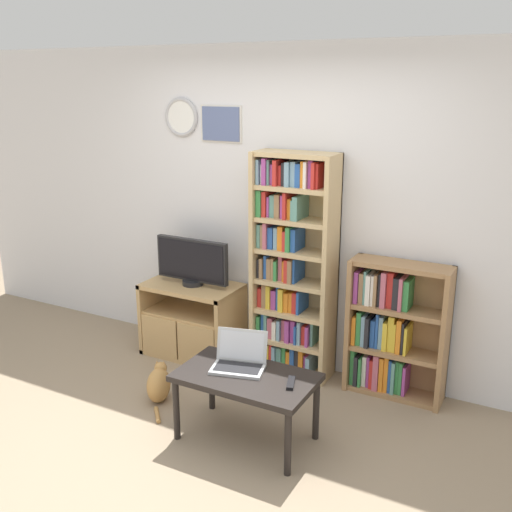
% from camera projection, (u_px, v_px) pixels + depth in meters
% --- Properties ---
extents(ground_plane, '(18.00, 18.00, 0.00)m').
position_uv_depth(ground_plane, '(171.00, 460.00, 3.80)').
color(ground_plane, gray).
extents(wall_back, '(6.97, 0.09, 2.60)m').
position_uv_depth(wall_back, '(285.00, 210.00, 4.84)').
color(wall_back, silver).
rests_on(wall_back, ground_plane).
extents(tv_stand, '(0.82, 0.49, 0.64)m').
position_uv_depth(tv_stand, '(192.00, 320.00, 5.19)').
color(tv_stand, tan).
rests_on(tv_stand, ground_plane).
extents(television, '(0.68, 0.18, 0.40)m').
position_uv_depth(television, '(192.00, 262.00, 5.05)').
color(television, black).
rests_on(television, tv_stand).
extents(bookshelf_tall, '(0.65, 0.29, 1.80)m').
position_uv_depth(bookshelf_tall, '(291.00, 268.00, 4.75)').
color(bookshelf_tall, tan).
rests_on(bookshelf_tall, ground_plane).
extents(bookshelf_short, '(0.74, 0.26, 1.05)m').
position_uv_depth(bookshelf_short, '(390.00, 331.00, 4.50)').
color(bookshelf_short, '#9E754C').
rests_on(bookshelf_short, ground_plane).
extents(coffee_table, '(0.90, 0.52, 0.47)m').
position_uv_depth(coffee_table, '(246.00, 382.00, 3.92)').
color(coffee_table, black).
rests_on(coffee_table, ground_plane).
extents(laptop, '(0.40, 0.34, 0.24)m').
position_uv_depth(laptop, '(240.00, 359.00, 3.99)').
color(laptop, '#B7BABC').
rests_on(laptop, coffee_table).
extents(remote_near_laptop, '(0.09, 0.17, 0.02)m').
position_uv_depth(remote_near_laptop, '(291.00, 383.00, 3.77)').
color(remote_near_laptop, black).
rests_on(remote_near_laptop, coffee_table).
extents(cat, '(0.33, 0.42, 0.29)m').
position_uv_depth(cat, '(159.00, 384.00, 4.48)').
color(cat, '#B78447').
rests_on(cat, ground_plane).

